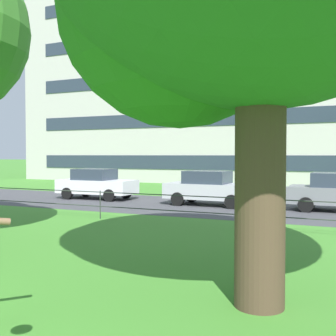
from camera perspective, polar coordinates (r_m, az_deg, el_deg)
The scene contains 5 objects.
street_strip at distance 18.10m, azimuth 6.88°, elevation -5.34°, with size 80.00×6.64×0.01m, color #424247.
park_fence at distance 13.48m, azimuth 0.74°, elevation -4.92°, with size 39.25×0.04×1.00m.
car_white_center at distance 21.56m, azimuth -9.81°, elevation -2.14°, with size 4.01×1.84×1.54m.
car_silver_far_left at distance 18.66m, azimuth 5.74°, elevation -2.73°, with size 4.05×1.91×1.54m.
apartment_building_background at distance 39.66m, azimuth 5.46°, elevation 10.91°, with size 30.88×14.68×17.03m.
Camera 1 is at (5.30, -1.29, 2.26)m, focal length 44.42 mm.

